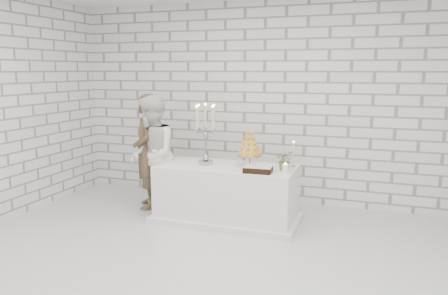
% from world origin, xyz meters
% --- Properties ---
extents(ground, '(6.00, 5.00, 0.01)m').
position_xyz_m(ground, '(0.00, 0.00, 0.00)').
color(ground, silver).
rests_on(ground, ground).
extents(wall_back, '(6.00, 0.01, 3.00)m').
position_xyz_m(wall_back, '(0.00, 2.50, 1.50)').
color(wall_back, white).
rests_on(wall_back, ground).
extents(cake_table, '(1.80, 0.80, 0.75)m').
position_xyz_m(cake_table, '(-0.21, 1.37, 0.38)').
color(cake_table, white).
rests_on(cake_table, ground).
extents(groom, '(0.65, 0.72, 1.65)m').
position_xyz_m(groom, '(-1.49, 1.57, 0.83)').
color(groom, '#3B2C1C').
rests_on(groom, ground).
extents(bride, '(0.93, 1.01, 1.66)m').
position_xyz_m(bride, '(-1.29, 1.34, 0.83)').
color(bride, white).
rests_on(bride, ground).
extents(candelabra, '(0.41, 0.41, 0.82)m').
position_xyz_m(candelabra, '(-0.50, 1.37, 1.16)').
color(candelabra, '#9999A3').
rests_on(candelabra, cake_table).
extents(croquembouche, '(0.37, 0.37, 0.50)m').
position_xyz_m(croquembouche, '(0.09, 1.43, 1.00)').
color(croquembouche, '#B97D24').
rests_on(croquembouche, cake_table).
extents(chocolate_cake, '(0.35, 0.26, 0.08)m').
position_xyz_m(chocolate_cake, '(0.27, 1.16, 0.79)').
color(chocolate_cake, black).
rests_on(chocolate_cake, cake_table).
extents(pillar_candle, '(0.08, 0.08, 0.12)m').
position_xyz_m(pillar_candle, '(0.61, 1.18, 0.81)').
color(pillar_candle, white).
rests_on(pillar_candle, cake_table).
extents(extra_taper, '(0.07, 0.07, 0.32)m').
position_xyz_m(extra_taper, '(0.62, 1.59, 0.91)').
color(extra_taper, beige).
rests_on(extra_taper, cake_table).
extents(flowers, '(0.25, 0.22, 0.26)m').
position_xyz_m(flowers, '(0.57, 1.37, 0.88)').
color(flowers, '#4D6934').
rests_on(flowers, cake_table).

